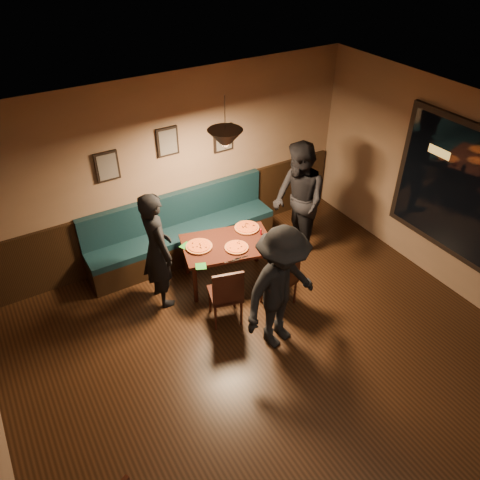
{
  "coord_description": "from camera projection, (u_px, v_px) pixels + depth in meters",
  "views": [
    {
      "loc": [
        -2.33,
        -2.41,
        4.65
      ],
      "look_at": [
        0.3,
        1.98,
        0.95
      ],
      "focal_mm": 35.54,
      "sensor_mm": 36.0,
      "label": 1
    }
  ],
  "objects": [
    {
      "name": "floor",
      "position": [
        307.0,
        404.0,
        5.37
      ],
      "size": [
        7.0,
        7.0,
        0.0
      ],
      "primitive_type": "plane",
      "color": "black",
      "rests_on": "ground"
    },
    {
      "name": "ceiling",
      "position": [
        336.0,
        187.0,
        3.73
      ],
      "size": [
        7.0,
        7.0,
        0.0
      ],
      "primitive_type": "plane",
      "rotation": [
        3.14,
        0.0,
        0.0
      ],
      "color": "silver",
      "rests_on": "ground"
    },
    {
      "name": "wall_back",
      "position": [
        169.0,
        169.0,
        6.98
      ],
      "size": [
        6.0,
        0.0,
        6.0
      ],
      "primitive_type": "plane",
      "rotation": [
        1.57,
        0.0,
        0.0
      ],
      "color": "#8C704F",
      "rests_on": "ground"
    },
    {
      "name": "wainscot",
      "position": [
        175.0,
        221.0,
        7.49
      ],
      "size": [
        5.88,
        0.06,
        1.0
      ],
      "primitive_type": "cube",
      "color": "black",
      "rests_on": "ground"
    },
    {
      "name": "booth_bench",
      "position": [
        182.0,
        230.0,
        7.3
      ],
      "size": [
        3.0,
        0.6,
        1.0
      ],
      "primitive_type": null,
      "color": "#0F232D",
      "rests_on": "ground"
    },
    {
      "name": "window_frame",
      "position": [
        477.0,
        201.0,
        6.07
      ],
      "size": [
        0.06,
        2.56,
        1.86
      ],
      "primitive_type": "cube",
      "color": "black",
      "rests_on": "wall_right"
    },
    {
      "name": "window_glass",
      "position": [
        476.0,
        201.0,
        6.06
      ],
      "size": [
        0.0,
        2.4,
        2.4
      ],
      "primitive_type": "plane",
      "rotation": [
        1.57,
        0.0,
        -1.57
      ],
      "color": "black",
      "rests_on": "wall_right"
    },
    {
      "name": "picture_left",
      "position": [
        107.0,
        166.0,
        6.41
      ],
      "size": [
        0.32,
        0.04,
        0.42
      ],
      "primitive_type": "cube",
      "color": "black",
      "rests_on": "wall_back"
    },
    {
      "name": "picture_center",
      "position": [
        167.0,
        142.0,
        6.7
      ],
      "size": [
        0.32,
        0.04,
        0.42
      ],
      "primitive_type": "cube",
      "color": "black",
      "rests_on": "wall_back"
    },
    {
      "name": "picture_right",
      "position": [
        223.0,
        138.0,
        7.16
      ],
      "size": [
        0.32,
        0.04,
        0.42
      ],
      "primitive_type": "cube",
      "color": "black",
      "rests_on": "wall_back"
    },
    {
      "name": "pendant_lamp",
      "position": [
        225.0,
        139.0,
        5.79
      ],
      "size": [
        0.44,
        0.44,
        0.25
      ],
      "primitive_type": "cone",
      "rotation": [
        3.14,
        0.0,
        0.0
      ],
      "color": "black",
      "rests_on": "ceiling"
    },
    {
      "name": "dining_table",
      "position": [
        228.0,
        262.0,
        6.92
      ],
      "size": [
        1.43,
        1.11,
        0.67
      ],
      "primitive_type": "cube",
      "rotation": [
        0.0,
        0.0,
        -0.26
      ],
      "color": "black",
      "rests_on": "floor"
    },
    {
      "name": "chair_near_left",
      "position": [
        225.0,
        292.0,
        6.2
      ],
      "size": [
        0.5,
        0.5,
        0.92
      ],
      "primitive_type": null,
      "rotation": [
        0.0,
        0.0,
        -0.27
      ],
      "color": "black",
      "rests_on": "floor"
    },
    {
      "name": "chair_near_right",
      "position": [
        279.0,
        279.0,
        6.46
      ],
      "size": [
        0.46,
        0.46,
        0.87
      ],
      "primitive_type": null,
      "rotation": [
        0.0,
        0.0,
        0.22
      ],
      "color": "#311D0D",
      "rests_on": "floor"
    },
    {
      "name": "diner_left",
      "position": [
        157.0,
        250.0,
        6.28
      ],
      "size": [
        0.43,
        0.64,
        1.72
      ],
      "primitive_type": "imported",
      "rotation": [
        0.0,
        0.0,
        1.6
      ],
      "color": "black",
      "rests_on": "floor"
    },
    {
      "name": "diner_right",
      "position": [
        299.0,
        202.0,
        7.15
      ],
      "size": [
        0.84,
        1.01,
        1.86
      ],
      "primitive_type": "imported",
      "rotation": [
        0.0,
        0.0,
        -1.73
      ],
      "color": "black",
      "rests_on": "floor"
    },
    {
      "name": "diner_front",
      "position": [
        281.0,
        289.0,
        5.66
      ],
      "size": [
        1.22,
        0.86,
        1.72
      ],
      "primitive_type": "imported",
      "rotation": [
        0.0,
        0.0,
        0.21
      ],
      "color": "black",
      "rests_on": "floor"
    },
    {
      "name": "pizza_a",
      "position": [
        199.0,
        246.0,
        6.62
      ],
      "size": [
        0.39,
        0.39,
        0.04
      ],
      "primitive_type": "cylinder",
      "rotation": [
        0.0,
        0.0,
        0.05
      ],
      "color": "orange",
      "rests_on": "dining_table"
    },
    {
      "name": "pizza_b",
      "position": [
        237.0,
        247.0,
        6.61
      ],
      "size": [
        0.43,
        0.43,
        0.04
      ],
      "primitive_type": "cylinder",
      "rotation": [
        0.0,
        0.0,
        0.35
      ],
      "color": "#BE6023",
      "rests_on": "dining_table"
    },
    {
      "name": "pizza_c",
      "position": [
        247.0,
        228.0,
        7.0
      ],
      "size": [
        0.37,
        0.37,
        0.04
      ],
      "primitive_type": "cylinder",
      "rotation": [
        0.0,
        0.0,
        -0.02
      ],
      "color": "#D36127",
      "rests_on": "dining_table"
    },
    {
      "name": "soda_glass",
      "position": [
        274.0,
        237.0,
        6.72
      ],
      "size": [
        0.08,
        0.08,
        0.14
      ],
      "primitive_type": "cylinder",
      "rotation": [
        0.0,
        0.0,
        0.22
      ],
      "color": "black",
      "rests_on": "dining_table"
    },
    {
      "name": "tabasco_bottle",
      "position": [
        261.0,
        231.0,
        6.86
      ],
      "size": [
        0.03,
        0.03,
        0.12
      ],
      "primitive_type": "cylinder",
      "rotation": [
        0.0,
        0.0,
        0.18
      ],
      "color": "#990511",
      "rests_on": "dining_table"
    },
    {
      "name": "napkin_a",
      "position": [
        187.0,
        246.0,
        6.66
      ],
      "size": [
        0.21,
        0.21,
        0.01
      ],
      "primitive_type": "cube",
      "rotation": [
        0.0,
        0.0,
        0.39
      ],
      "color": "#1F7620",
      "rests_on": "dining_table"
    },
    {
      "name": "napkin_b",
      "position": [
        201.0,
        266.0,
        6.29
      ],
      "size": [
        0.19,
        0.19,
        0.01
      ],
      "primitive_type": "cube",
      "rotation": [
        0.0,
        0.0,
        -0.4
      ],
      "color": "#1F7522",
      "rests_on": "dining_table"
    },
    {
      "name": "cutlery_set",
      "position": [
        236.0,
        259.0,
        6.42
      ],
      "size": [
        0.2,
        0.05,
        0.0
      ],
      "primitive_type": "cube",
      "rotation": [
        0.0,
        0.0,
        1.43
      ],
      "color": "silver",
      "rests_on": "dining_table"
    }
  ]
}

